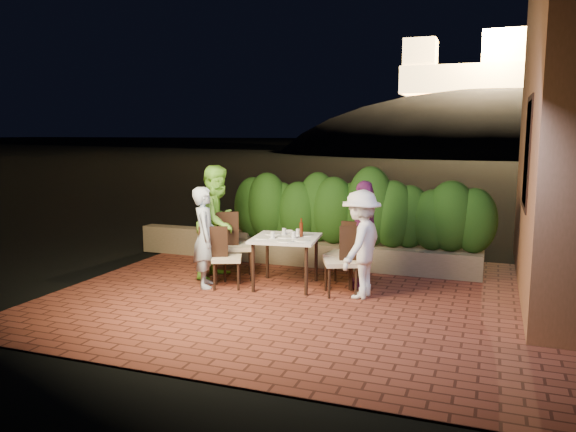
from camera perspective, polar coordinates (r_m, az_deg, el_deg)
The scene contains 31 objects.
ground at distance 7.60m, azimuth 0.99°, elevation -9.14°, with size 400.00×400.00×0.00m, color black.
terrace_floor at distance 8.07m, azimuth 2.17°, elevation -8.49°, with size 7.00×6.00×0.15m, color brown.
window_pane at distance 8.36m, azimuth 23.34°, elevation 5.87°, with size 0.08×1.00×1.40m, color black.
window_frame at distance 8.36m, azimuth 23.27°, elevation 5.88°, with size 0.06×1.15×1.55m, color black.
planter at distance 9.62m, azimuth 6.64°, elevation -4.05°, with size 4.20×0.55×0.40m, color #74664A.
hedge at distance 9.49m, azimuth 6.72°, elevation 0.38°, with size 4.00×0.70×1.10m, color #193D10, non-canonical shape.
parapet at distance 10.70m, azimuth -9.18°, elevation -2.55°, with size 2.20×0.30×0.50m, color #74664A.
hill at distance 67.14m, azimuth 19.78°, elevation 2.66°, with size 52.00×40.00×22.00m, color black.
fortress at distance 67.34m, azimuth 20.42°, elevation 15.02°, with size 26.00×8.00×8.00m, color #FFCC7A, non-canonical shape.
dining_table at distance 8.37m, azimuth -0.24°, elevation -4.67°, with size 0.94×0.94×0.75m, color white, non-canonical shape.
plate_nw at distance 8.18m, azimuth -2.62°, elevation -2.26°, with size 0.21×0.21×0.01m, color white.
plate_sw at distance 8.52m, azimuth -1.54°, elevation -1.82°, with size 0.23×0.23×0.01m, color white.
plate_ne at distance 8.03m, azimuth 1.46°, elevation -2.47°, with size 0.21×0.21×0.01m, color white.
plate_se at distance 8.42m, azimuth 1.80°, elevation -1.95°, with size 0.22×0.22×0.01m, color white.
plate_centre at distance 8.28m, azimuth -0.35°, elevation -2.12°, with size 0.24×0.24×0.01m, color white.
plate_front at distance 7.96m, azimuth -0.27°, elevation -2.54°, with size 0.23×0.23×0.01m, color white.
glass_nw at distance 8.17m, azimuth -1.58°, elevation -1.93°, with size 0.06×0.06×0.11m, color silver.
glass_sw at distance 8.47m, azimuth -0.40°, elevation -1.57°, with size 0.06×0.06×0.10m, color silver.
glass_ne at distance 8.18m, azimuth 0.57°, elevation -1.92°, with size 0.06×0.06×0.11m, color silver.
glass_se at distance 8.38m, azimuth 1.02°, elevation -1.66°, with size 0.06×0.06×0.10m, color silver.
beer_bottle at distance 8.28m, azimuth 1.36°, elevation -1.18°, with size 0.05×0.05×0.28m, color #491A0C, non-canonical shape.
bowl at distance 8.58m, azimuth -0.04°, elevation -1.64°, with size 0.18×0.18×0.04m, color white.
chair_left_front at distance 8.35m, azimuth -6.24°, elevation -4.16°, with size 0.42×0.42×0.92m, color black, non-canonical shape.
chair_left_back at distance 8.83m, azimuth -5.16°, elevation -2.97°, with size 0.49×0.49×1.06m, color black, non-canonical shape.
chair_right_front at distance 7.96m, azimuth 5.39°, elevation -4.53°, with size 0.46×0.46×0.99m, color black, non-canonical shape.
chair_right_back at distance 8.43m, azimuth 5.57°, elevation -3.80°, with size 0.46×0.46×0.98m, color black, non-canonical shape.
diner_blue at distance 8.38m, azimuth -8.42°, elevation -2.14°, with size 0.55×0.36×1.50m, color #A8BFD8.
diner_green at distance 8.88m, azimuth -7.10°, elevation -0.59°, with size 0.86×0.67×1.78m, color #83DF45.
diner_white at distance 7.82m, azimuth 7.42°, elevation -2.85°, with size 0.97×0.56×1.50m, color white.
diner_purple at distance 8.35m, azimuth 7.75°, elevation -1.84°, with size 0.93×0.39×1.59m, color #712565.
parapet_lamp at distance 10.46m, azimuth -7.35°, elevation -0.99°, with size 0.10×0.10×0.14m, color orange.
Camera 1 is at (2.37, -6.84, 2.29)m, focal length 35.00 mm.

